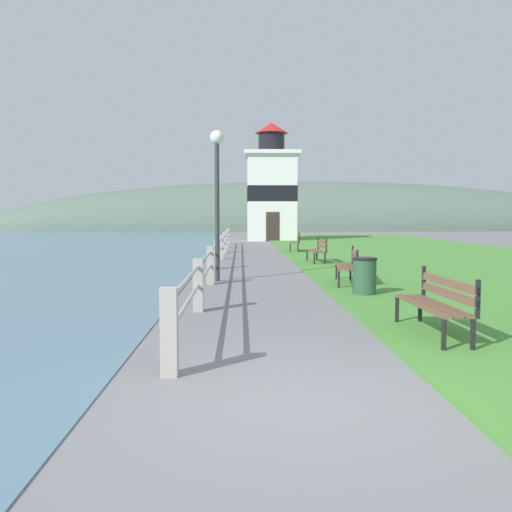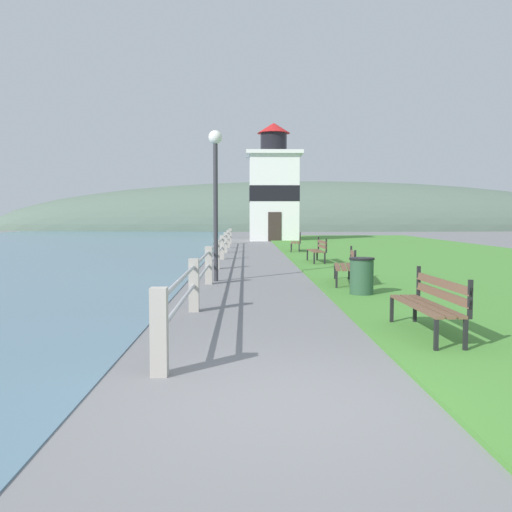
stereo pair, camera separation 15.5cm
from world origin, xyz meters
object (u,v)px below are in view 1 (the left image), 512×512
Objects in this scene: park_bench_near at (437,300)px; lamp_post at (217,177)px; lighthouse at (271,190)px; park_bench_midway at (349,264)px; park_bench_by_lighthouse at (296,241)px; park_bench_far at (318,249)px; trash_bin at (364,277)px.

park_bench_near is 8.24m from lamp_post.
park_bench_near is 32.77m from lighthouse.
park_bench_midway is 0.50× the size of lamp_post.
park_bench_near is 1.12× the size of park_bench_by_lighthouse.
lamp_post is at bearing 56.04° from park_bench_far.
trash_bin is (-0.16, -8.48, -0.11)m from park_bench_far.
park_bench_far reaches higher than trash_bin.
lighthouse is at bearing 83.73° from lamp_post.
lighthouse reaches higher than lamp_post.
lighthouse is 9.84× the size of trash_bin.
lamp_post is (-3.26, 3.02, 2.31)m from trash_bin.
lighthouse is 25.61m from lamp_post.
trash_bin is (0.01, -15.03, -0.11)m from park_bench_by_lighthouse.
park_bench_by_lighthouse is 0.21× the size of lighthouse.
lamp_post reaches higher than park_bench_by_lighthouse.
park_bench_near and park_bench_by_lighthouse have the same top height.
trash_bin is at bearing -89.06° from lighthouse.
park_bench_by_lighthouse is at bearing -90.41° from park_bench_far.
park_bench_far is at bearing 57.92° from lamp_post.
lamp_post is at bearing -9.69° from park_bench_midway.
park_bench_midway reaches higher than trash_bin.
park_bench_far is at bearing -88.20° from lighthouse.
trash_bin is at bearing -42.86° from lamp_post.
park_bench_by_lighthouse is 2.10× the size of trash_bin.
trash_bin is at bearing 87.03° from park_bench_far.
park_bench_far and park_bench_by_lighthouse have the same top height.
lamp_post is at bearing -66.54° from park_bench_near.
lamp_post reaches higher than park_bench_near.
park_bench_midway is 1.13× the size of park_bench_far.
park_bench_far is 2.10× the size of trash_bin.
lamp_post is (-3.30, 1.04, 2.20)m from park_bench_midway.
park_bench_near is at bearing -64.76° from lamp_post.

